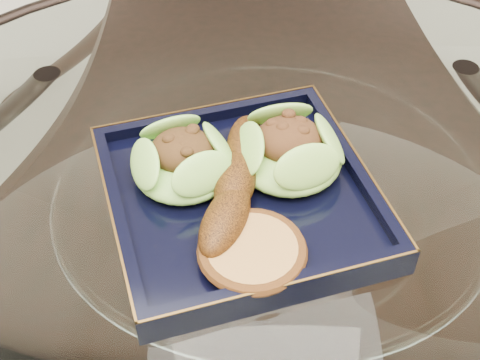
{
  "coord_description": "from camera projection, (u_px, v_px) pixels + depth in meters",
  "views": [
    {
      "loc": [
        -0.04,
        -0.46,
        1.28
      ],
      "look_at": [
        -0.03,
        0.03,
        0.8
      ],
      "focal_mm": 50.0,
      "sensor_mm": 36.0,
      "label": 1
    }
  ],
  "objects": [
    {
      "name": "lettuce_wrap_left",
      "position": [
        183.0,
        163.0,
        0.7
      ],
      "size": [
        0.11,
        0.11,
        0.04
      ],
      "primitive_type": "ellipsoid",
      "rotation": [
        0.0,
        0.0,
        0.01
      ],
      "color": "#579B2D",
      "rests_on": "navy_plate"
    },
    {
      "name": "dining_chair",
      "position": [
        263.0,
        96.0,
        1.18
      ],
      "size": [
        0.45,
        0.45,
        1.0
      ],
      "rotation": [
        0.0,
        0.0,
        0.04
      ],
      "color": "black",
      "rests_on": "ground"
    },
    {
      "name": "lettuce_wrap_right",
      "position": [
        289.0,
        153.0,
        0.71
      ],
      "size": [
        0.13,
        0.13,
        0.04
      ],
      "primitive_type": "ellipsoid",
      "rotation": [
        0.0,
        0.0,
        -0.19
      ],
      "color": "#68A22F",
      "rests_on": "navy_plate"
    },
    {
      "name": "roasted_plantain",
      "position": [
        236.0,
        181.0,
        0.68
      ],
      "size": [
        0.08,
        0.2,
        0.04
      ],
      "primitive_type": "ellipsoid",
      "rotation": [
        0.0,
        0.0,
        1.35
      ],
      "color": "#5C2E09",
      "rests_on": "navy_plate"
    },
    {
      "name": "crumb_patty",
      "position": [
        252.0,
        253.0,
        0.63
      ],
      "size": [
        0.1,
        0.1,
        0.02
      ],
      "primitive_type": "cylinder",
      "rotation": [
        0.0,
        0.0,
        0.06
      ],
      "color": "#BF7A3F",
      "rests_on": "navy_plate"
    },
    {
      "name": "dining_table",
      "position": [
        266.0,
        315.0,
        0.81
      ],
      "size": [
        1.13,
        1.13,
        0.77
      ],
      "color": "white",
      "rests_on": "ground"
    },
    {
      "name": "navy_plate",
      "position": [
        240.0,
        200.0,
        0.7
      ],
      "size": [
        0.33,
        0.33,
        0.02
      ],
      "primitive_type": "cube",
      "rotation": [
        0.0,
        0.0,
        0.27
      ],
      "color": "black",
      "rests_on": "dining_table"
    }
  ]
}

